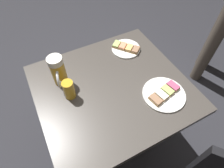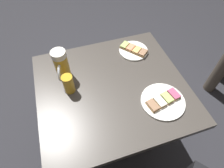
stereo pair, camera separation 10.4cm
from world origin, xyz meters
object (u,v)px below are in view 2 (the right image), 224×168
at_px(plate_far, 134,50).
at_px(beer_mug, 61,65).
at_px(beer_glass_small, 69,84).
at_px(plate_near, 163,101).

bearing_deg(plate_far, beer_mug, 8.54).
relative_size(beer_mug, beer_glass_small, 1.61).
bearing_deg(beer_mug, plate_near, 143.65).
relative_size(plate_near, plate_far, 1.24).
xyz_separation_m(beer_mug, beer_glass_small, (-0.01, 0.12, -0.03)).
relative_size(plate_near, beer_glass_small, 2.04).
bearing_deg(plate_near, beer_glass_small, -26.63).
xyz_separation_m(plate_near, beer_glass_small, (0.46, -0.23, 0.05)).
bearing_deg(beer_glass_small, beer_mug, -83.25).
distance_m(plate_far, beer_mug, 0.48).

